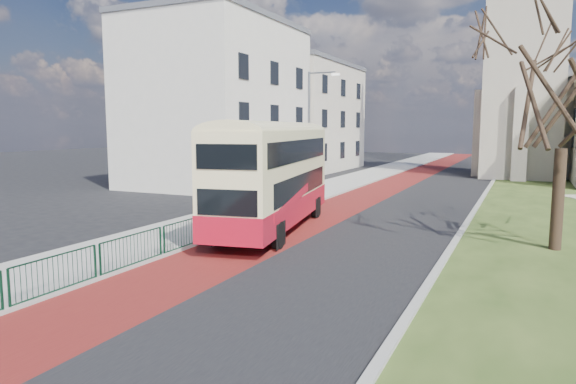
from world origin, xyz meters
The scene contains 12 objects.
ground centered at (0.00, 0.00, 0.00)m, with size 160.00×160.00×0.00m, color black.
road_carriageway centered at (1.50, 20.00, 0.01)m, with size 9.00×120.00×0.01m, color black.
bus_lane centered at (-1.20, 20.00, 0.01)m, with size 3.40×120.00×0.01m, color #591414.
pavement_west centered at (-5.00, 20.00, 0.06)m, with size 4.00×120.00×0.12m, color gray.
kerb_west centered at (-3.00, 20.00, 0.07)m, with size 0.25×120.00×0.13m, color #999993.
kerb_east centered at (6.10, 22.00, 0.07)m, with size 0.25×80.00×0.13m, color #999993.
pedestrian_railing centered at (-2.95, 4.00, 0.55)m, with size 0.07×24.00×1.12m.
street_block_near centered at (-14.00, 22.00, 6.51)m, with size 10.30×14.30×13.00m.
street_block_far centered at (-14.00, 38.00, 5.76)m, with size 10.30×16.30×11.50m.
streetlamp centered at (-4.35, 18.00, 4.59)m, with size 2.13×0.18×8.00m.
bus centered at (-1.58, 6.87, 2.63)m, with size 4.43×11.28×4.60m.
winter_tree_near centered at (9.61, 7.88, 6.73)m, with size 7.89×7.89×9.65m.
Camera 1 is at (8.43, -13.21, 4.54)m, focal length 32.00 mm.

